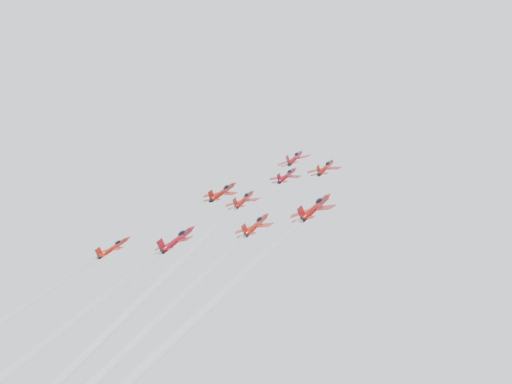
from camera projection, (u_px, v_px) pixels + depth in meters
The scene contains 7 objects.
jet_lead at pixel (295, 158), 175.21m from camera, with size 9.99×12.22×9.53m.
jet_row2_left at pixel (223, 192), 166.38m from camera, with size 10.25×12.54×9.78m.
jet_row2_center at pixel (287, 175), 158.87m from camera, with size 8.54×10.44×8.15m.
jet_row2_right at pixel (326, 167), 152.72m from camera, with size 8.75×10.70×8.34m.
jet_center at pixel (134, 292), 114.24m from camera, with size 9.05×78.85×61.00m.
jet_rear_right at pixel (127, 346), 91.98m from camera, with size 8.81×76.81×59.42m.
jet_rear_farright at pixel (180, 353), 83.75m from camera, with size 10.20×88.95×68.81m.
Camera 1 is at (78.86, -118.56, 116.43)m, focal length 45.00 mm.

